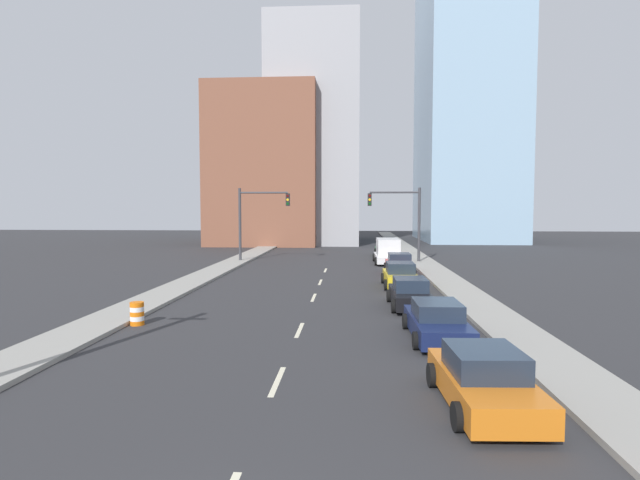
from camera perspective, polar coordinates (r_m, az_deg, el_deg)
sidewalk_left at (r=52.44m, az=-7.61°, el=-1.52°), size 2.27×91.49×0.17m
sidewalk_right at (r=51.79m, az=10.54°, el=-1.62°), size 2.27×91.49×0.17m
lane_stripe_at_8m at (r=14.43m, az=-4.89°, el=-15.75°), size 0.16×2.40×0.01m
lane_stripe_at_14m at (r=19.97m, az=-2.35°, el=-10.23°), size 0.16×2.40×0.01m
lane_stripe_at_21m at (r=26.92m, az=-0.74°, el=-6.59°), size 0.16×2.40×0.01m
lane_stripe_at_27m at (r=32.41m, az=0.03°, el=-4.84°), size 0.16×2.40×0.01m
lane_stripe_at_33m at (r=38.52m, az=0.62°, el=-3.48°), size 0.16×2.40×0.01m
building_brick_left at (r=68.95m, az=-5.95°, el=8.13°), size 14.00×16.00×20.38m
building_office_center at (r=72.62m, az=-0.42°, el=11.45°), size 12.00×20.00×29.26m
building_glass_right at (r=79.18m, az=16.42°, el=15.00°), size 13.00×20.00×41.12m
traffic_signal_left at (r=44.60m, az=-7.56°, el=2.94°), size 4.58×0.35×6.56m
traffic_signal_right at (r=43.97m, az=9.64°, el=2.91°), size 4.58×0.35×6.56m
traffic_barrel at (r=21.99m, az=-20.18°, el=-7.90°), size 0.56×0.56×0.95m
sedan_orange at (r=13.09m, az=18.24°, el=-14.98°), size 2.30×4.40×1.43m
sedan_navy at (r=19.02m, az=13.21°, el=-9.08°), size 2.19×4.74×1.38m
sedan_black at (r=24.60m, az=10.27°, el=-6.09°), size 2.05×4.38×1.43m
sedan_yellow at (r=30.83m, az=9.16°, el=-4.05°), size 2.15×4.49×1.50m
sedan_red at (r=37.01m, az=9.06°, el=-2.77°), size 2.07×4.34×1.50m
box_truck_white at (r=43.54m, az=7.75°, el=-1.34°), size 2.43×5.45×2.17m
sedan_green at (r=49.81m, az=7.53°, el=-1.10°), size 2.17×4.68×1.49m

